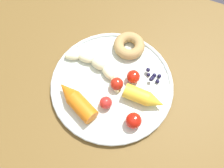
# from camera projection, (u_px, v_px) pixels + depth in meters

# --- Properties ---
(ground_plane) EXTENTS (6.00, 6.00, 0.00)m
(ground_plane) POSITION_uv_depth(u_px,v_px,m) (119.00, 141.00, 1.36)
(ground_plane) COLOR #393740
(dining_table) EXTENTS (1.14, 0.82, 0.74)m
(dining_table) POSITION_uv_depth(u_px,v_px,m) (124.00, 100.00, 0.76)
(dining_table) COLOR brown
(dining_table) RESTS_ON ground_plane
(plate) EXTENTS (0.34, 0.34, 0.02)m
(plate) POSITION_uv_depth(u_px,v_px,m) (112.00, 84.00, 0.68)
(plate) COLOR silver
(plate) RESTS_ON dining_table
(banana) EXTENTS (0.19, 0.08, 0.03)m
(banana) POSITION_uv_depth(u_px,v_px,m) (96.00, 66.00, 0.68)
(banana) COLOR beige
(banana) RESTS_ON plate
(carrot_orange) EXTENTS (0.13, 0.09, 0.04)m
(carrot_orange) POSITION_uv_depth(u_px,v_px,m) (76.00, 101.00, 0.63)
(carrot_orange) COLOR orange
(carrot_orange) RESTS_ON plate
(carrot_yellow) EXTENTS (0.11, 0.04, 0.04)m
(carrot_yellow) POSITION_uv_depth(u_px,v_px,m) (144.00, 98.00, 0.64)
(carrot_yellow) COLOR yellow
(carrot_yellow) RESTS_ON plate
(donut) EXTENTS (0.10, 0.10, 0.03)m
(donut) POSITION_uv_depth(u_px,v_px,m) (129.00, 46.00, 0.71)
(donut) COLOR tan
(donut) RESTS_ON plate
(blueberry_pile) EXTENTS (0.05, 0.04, 0.02)m
(blueberry_pile) POSITION_uv_depth(u_px,v_px,m) (153.00, 76.00, 0.68)
(blueberry_pile) COLOR #191638
(blueberry_pile) RESTS_ON plate
(tomato_near) EXTENTS (0.04, 0.04, 0.04)m
(tomato_near) POSITION_uv_depth(u_px,v_px,m) (117.00, 84.00, 0.66)
(tomato_near) COLOR red
(tomato_near) RESTS_ON plate
(tomato_mid) EXTENTS (0.03, 0.03, 0.03)m
(tomato_mid) POSITION_uv_depth(u_px,v_px,m) (106.00, 103.00, 0.63)
(tomato_mid) COLOR red
(tomato_mid) RESTS_ON plate
(tomato_far) EXTENTS (0.04, 0.04, 0.04)m
(tomato_far) POSITION_uv_depth(u_px,v_px,m) (134.00, 121.00, 0.61)
(tomato_far) COLOR red
(tomato_far) RESTS_ON plate
(tomato_extra) EXTENTS (0.04, 0.04, 0.04)m
(tomato_extra) POSITION_uv_depth(u_px,v_px,m) (133.00, 77.00, 0.66)
(tomato_extra) COLOR red
(tomato_extra) RESTS_ON plate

